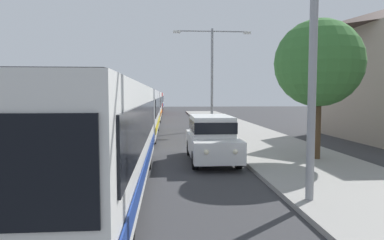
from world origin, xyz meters
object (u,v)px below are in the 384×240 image
at_px(bus_lead, 99,135).
at_px(bus_fourth_in_line, 154,102).
at_px(bus_middle, 149,105).
at_px(streetlamp_mid, 212,67).
at_px(bus_second_in_line, 139,111).
at_px(box_truck_oncoming, 141,100).
at_px(white_suv, 211,137).
at_px(roadside_tree, 318,63).
at_px(bus_rear, 156,101).

height_order(bus_lead, bus_fourth_in_line, same).
relative_size(bus_lead, bus_middle, 1.10).
xyz_separation_m(bus_lead, streetlamp_mid, (5.40, 17.18, 3.24)).
bearing_deg(bus_second_in_line, box_truck_oncoming, 94.11).
distance_m(white_suv, streetlamp_mid, 13.23).
height_order(bus_fourth_in_line, roadside_tree, roadside_tree).
bearing_deg(bus_lead, white_suv, 51.54).
bearing_deg(streetlamp_mid, white_suv, -97.73).
distance_m(bus_second_in_line, bus_rear, 40.57).
xyz_separation_m(bus_lead, box_truck_oncoming, (-3.30, 59.42, 0.01)).
bearing_deg(bus_rear, bus_fourth_in_line, -90.00).
distance_m(bus_lead, streetlamp_mid, 18.30).
distance_m(bus_rear, white_suv, 49.56).
relative_size(white_suv, box_truck_oncoming, 0.68).
bearing_deg(bus_rear, streetlamp_mid, -81.68).
relative_size(bus_rear, streetlamp_mid, 1.42).
relative_size(bus_fourth_in_line, white_suv, 2.30).
relative_size(box_truck_oncoming, roadside_tree, 1.27).
height_order(bus_middle, streetlamp_mid, streetlamp_mid).
relative_size(streetlamp_mid, roadside_tree, 1.36).
bearing_deg(streetlamp_mid, bus_rear, 98.32).
relative_size(bus_second_in_line, bus_fourth_in_line, 1.05).
relative_size(bus_rear, white_suv, 2.25).
relative_size(bus_second_in_line, bus_rear, 1.08).
distance_m(bus_middle, streetlamp_mid, 12.13).
xyz_separation_m(bus_lead, bus_second_in_line, (-0.00, 13.50, -0.00)).
relative_size(bus_second_in_line, roadside_tree, 2.08).
distance_m(bus_second_in_line, bus_middle, 14.04).
bearing_deg(bus_second_in_line, streetlamp_mid, 34.25).
relative_size(bus_middle, streetlamp_mid, 1.40).
relative_size(white_suv, streetlamp_mid, 0.63).
bearing_deg(streetlamp_mid, bus_fourth_in_line, 102.96).
distance_m(bus_fourth_in_line, streetlamp_mid, 24.28).
height_order(bus_middle, white_suv, bus_middle).
distance_m(bus_second_in_line, white_suv, 9.61).
bearing_deg(bus_fourth_in_line, bus_middle, -90.00).
bearing_deg(bus_lead, streetlamp_mid, 72.56).
bearing_deg(bus_lead, bus_second_in_line, 90.00).
xyz_separation_m(bus_fourth_in_line, bus_rear, (-0.00, 13.44, -0.00)).
height_order(bus_lead, bus_second_in_line, same).
bearing_deg(streetlamp_mid, box_truck_oncoming, 101.64).
bearing_deg(white_suv, bus_second_in_line, 112.68).
distance_m(bus_middle, roadside_tree, 24.86).
xyz_separation_m(box_truck_oncoming, streetlamp_mid, (8.70, -42.24, 3.23)).
xyz_separation_m(white_suv, box_truck_oncoming, (-7.00, 54.77, 0.67)).
xyz_separation_m(white_suv, streetlamp_mid, (1.70, 12.52, 3.90)).
relative_size(bus_rear, roadside_tree, 1.94).
bearing_deg(bus_fourth_in_line, streetlamp_mid, -77.04).
distance_m(box_truck_oncoming, roadside_tree, 56.49).
bearing_deg(box_truck_oncoming, roadside_tree, -78.46).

